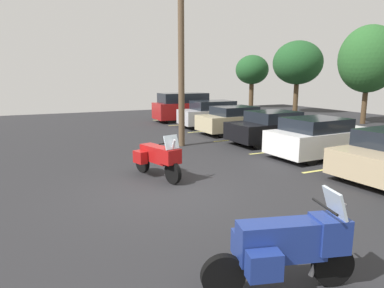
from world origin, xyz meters
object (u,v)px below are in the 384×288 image
(car_silver, at_px, (217,114))
(utility_pole, at_px, (181,54))
(motorcycle_touring, at_px, (158,157))
(car_black, at_px, (274,128))
(car_red, at_px, (188,107))
(motorcycle_second, at_px, (287,246))
(car_white, at_px, (321,138))
(car_champagne, at_px, (239,120))

(car_silver, height_order, utility_pole, utility_pole)
(motorcycle_touring, xyz_separation_m, car_black, (-3.04, 6.57, 0.06))
(car_red, relative_size, car_black, 1.10)
(motorcycle_touring, height_order, car_black, car_black)
(motorcycle_second, distance_m, utility_pole, 10.96)
(car_silver, xyz_separation_m, utility_pole, (4.46, -4.18, 3.09))
(car_white, xyz_separation_m, utility_pole, (-4.08, -3.93, 3.14))
(motorcycle_second, relative_size, car_silver, 0.47)
(car_silver, relative_size, car_champagne, 1.01)
(car_silver, height_order, car_champagne, car_silver)
(car_red, distance_m, car_silver, 3.22)
(car_champagne, height_order, car_white, car_white)
(car_red, distance_m, car_white, 11.72)
(car_silver, relative_size, utility_pole, 0.62)
(car_red, xyz_separation_m, car_white, (11.71, 0.23, -0.23))
(motorcycle_second, distance_m, car_white, 9.01)
(car_red, distance_m, car_champagne, 5.85)
(motorcycle_second, bearing_deg, car_white, 132.12)
(car_red, relative_size, car_silver, 1.02)
(car_white, height_order, utility_pole, utility_pole)
(car_red, distance_m, car_black, 8.82)
(car_champagne, xyz_separation_m, utility_pole, (1.81, -4.09, 3.15))
(motorcycle_touring, height_order, car_champagne, car_champagne)
(car_champagne, xyz_separation_m, car_black, (2.98, -0.07, -0.00))
(utility_pole, bearing_deg, car_red, 154.13)
(car_black, distance_m, utility_pole, 5.24)
(car_silver, xyz_separation_m, car_white, (8.53, -0.25, -0.05))
(motorcycle_touring, distance_m, utility_pole, 5.89)
(car_red, relative_size, car_champagne, 1.03)
(motorcycle_touring, xyz_separation_m, car_white, (-0.14, 6.48, 0.07))
(utility_pole, bearing_deg, car_silver, 136.84)
(car_black, bearing_deg, car_silver, 178.34)
(car_champagne, xyz_separation_m, car_white, (5.88, -0.16, 0.01))
(motorcycle_second, xyz_separation_m, car_black, (-8.94, 6.77, 0.04))
(motorcycle_touring, distance_m, car_red, 13.41)
(motorcycle_touring, relative_size, utility_pole, 0.29)
(motorcycle_second, bearing_deg, motorcycle_touring, 178.09)
(car_silver, relative_size, car_black, 1.08)
(car_red, bearing_deg, utility_pole, -25.87)
(car_silver, distance_m, car_black, 5.63)
(car_red, xyz_separation_m, car_black, (8.81, 0.31, -0.24))
(car_silver, height_order, car_black, car_silver)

